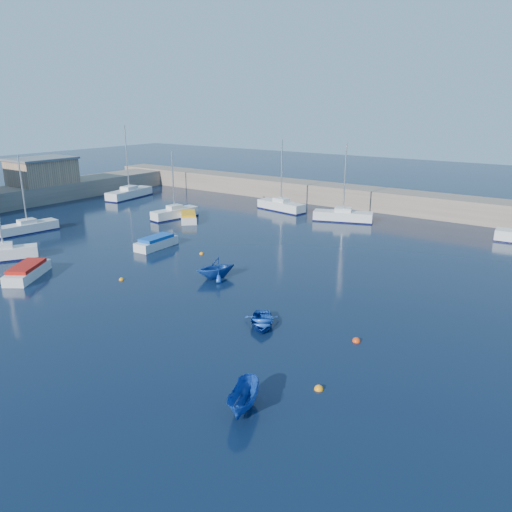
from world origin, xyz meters
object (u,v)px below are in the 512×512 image
Objects in this scene: sailboat_1 at (4,253)px; motorboat_1 at (157,242)px; sailboat_3 at (175,213)px; dinghy_center at (261,321)px; sailboat_4 at (129,193)px; motorboat_0 at (27,271)px; sailboat_2 at (28,227)px; dinghy_left at (216,268)px; brick_shed_a at (42,172)px; motorboat_2 at (188,217)px; dinghy_right at (244,399)px; sailboat_6 at (343,216)px; sailboat_5 at (281,206)px.

motorboat_1 is (8.06, 10.67, -0.09)m from sailboat_1.
dinghy_center is at bearing -27.21° from sailboat_3.
motorboat_0 is (20.82, -28.46, -0.17)m from sailboat_4.
sailboat_2 is 25.89m from dinghy_left.
brick_shed_a is 35.31m from motorboat_0.
sailboat_2 is 16.35m from sailboat_3.
motorboat_1 is (30.95, -7.87, -3.57)m from brick_shed_a.
sailboat_3 is at bearing 169.00° from dinghy_left.
sailboat_2 reaches higher than dinghy_center.
motorboat_1 is at bearing 83.77° from sailboat_1.
motorboat_1 is (7.73, -10.37, -0.11)m from sailboat_3.
sailboat_4 reaches higher than brick_shed_a.
sailboat_4 is at bearing 92.75° from motorboat_0.
sailboat_1 is at bearing -141.72° from motorboat_2.
sailboat_1 is 31.52m from dinghy_right.
sailboat_4 is (-14.80, 27.05, 0.07)m from sailboat_1.
dinghy_left reaches higher than dinghy_right.
brick_shed_a reaches higher than dinghy_right.
sailboat_4 is at bearing 149.51° from sailboat_1.
sailboat_6 is 1.91× the size of motorboat_2.
sailboat_3 is 22.69m from dinghy_left.
sailboat_5 reaches higher than motorboat_0.
sailboat_2 is at bearing -169.11° from motorboat_1.
sailboat_5 is (31.28, 13.80, -3.45)m from brick_shed_a.
sailboat_5 is 9.29m from sailboat_6.
dinghy_left is (15.78, -13.78, 0.38)m from motorboat_2.
motorboat_0 is at bearing -118.50° from dinghy_left.
motorboat_2 is at bearing 107.59° from dinghy_center.
dinghy_left is (25.88, 0.54, 0.27)m from sailboat_2.
sailboat_5 is 1.93× the size of motorboat_1.
dinghy_left reaches higher than motorboat_0.
sailboat_2 is (-7.53, 6.71, -0.03)m from sailboat_1.
motorboat_1 is 11.73m from motorboat_2.
sailboat_1 is 1.58× the size of motorboat_1.
sailboat_3 is 0.77× the size of sailboat_4.
motorboat_2 is at bearing 114.53° from motorboat_1.
dinghy_center is at bearing -139.43° from sailboat_5.
sailboat_4 reaches higher than sailboat_1.
motorboat_0 is at bearing -34.61° from brick_shed_a.
sailboat_2 is 2.52× the size of dinghy_left.
dinghy_left is at bearing 162.25° from sailboat_6.
dinghy_center is (49.39, -16.58, -3.78)m from brick_shed_a.
sailboat_5 is at bearing 106.29° from sailboat_1.
dinghy_left is at bearing -148.58° from sailboat_5.
motorboat_0 is at bearing -126.02° from motorboat_2.
sailboat_1 is (22.89, -18.54, -3.48)m from brick_shed_a.
dinghy_right reaches higher than motorboat_2.
sailboat_5 is 2.95× the size of dinghy_right.
sailboat_3 is at bearing 101.61° from sailboat_6.
sailboat_3 reaches higher than motorboat_1.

